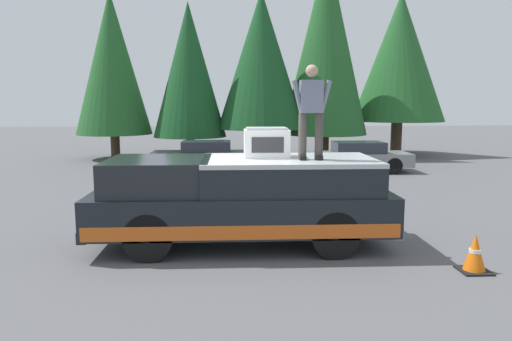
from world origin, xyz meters
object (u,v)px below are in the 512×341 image
at_px(pickup_truck, 242,200).
at_px(person_on_truck_bed, 311,110).
at_px(compressor_unit, 266,143).
at_px(parked_car_grey, 356,157).
at_px(parked_car_black, 205,156).
at_px(traffic_cone, 475,254).

height_order(pickup_truck, person_on_truck_bed, person_on_truck_bed).
height_order(compressor_unit, person_on_truck_bed, person_on_truck_bed).
bearing_deg(parked_car_grey, pickup_truck, 153.87).
bearing_deg(parked_car_black, compressor_unit, -170.14).
xyz_separation_m(pickup_truck, parked_car_black, (10.09, 1.24, -0.29)).
relative_size(compressor_unit, person_on_truck_bed, 0.50).
bearing_deg(person_on_truck_bed, traffic_cone, -120.20).
distance_m(pickup_truck, traffic_cone, 4.07).
distance_m(pickup_truck, compressor_unit, 1.17).
bearing_deg(compressor_unit, traffic_cone, -119.94).
height_order(person_on_truck_bed, traffic_cone, person_on_truck_bed).
height_order(person_on_truck_bed, parked_car_black, person_on_truck_bed).
height_order(pickup_truck, parked_car_black, pickup_truck).
xyz_separation_m(person_on_truck_bed, traffic_cone, (-1.41, -2.43, -2.26)).
distance_m(parked_car_grey, parked_car_black, 5.92).
relative_size(pickup_truck, parked_car_grey, 1.35).
bearing_deg(traffic_cone, compressor_unit, 60.06).
bearing_deg(compressor_unit, pickup_truck, 112.15).
bearing_deg(parked_car_black, parked_car_grey, -96.14).
relative_size(parked_car_grey, parked_car_black, 1.00).
relative_size(person_on_truck_bed, parked_car_black, 0.41).
xyz_separation_m(person_on_truck_bed, parked_car_black, (10.32, 2.49, -1.97)).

